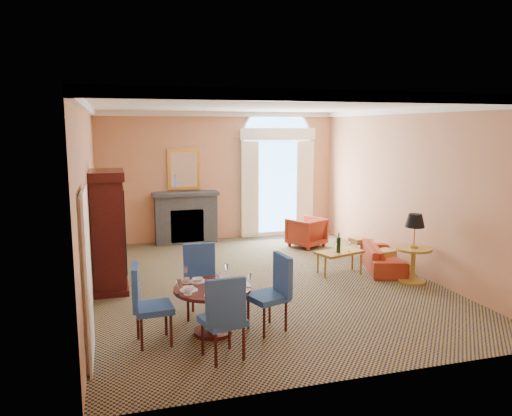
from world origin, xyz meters
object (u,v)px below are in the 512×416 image
object	(u,v)px
dining_table	(213,298)
armchair	(306,232)
armoire	(108,233)
sofa	(383,257)
side_table	(414,241)
coffee_table	(340,252)

from	to	relation	value
dining_table	armchair	distance (m)	5.42
armoire	dining_table	xyz separation A→B (m)	(1.35, -2.43, -0.50)
dining_table	sofa	size ratio (longest dim) A/B	0.64
dining_table	armoire	bearing A→B (deg)	119.05
armoire	side_table	distance (m)	5.46
armchair	coffee_table	xyz separation A→B (m)	(-0.23, -2.27, 0.08)
dining_table	sofa	bearing A→B (deg)	29.20
armchair	coffee_table	world-z (taller)	coffee_table
coffee_table	side_table	bearing A→B (deg)	-58.45
dining_table	armchair	size ratio (longest dim) A/B	1.39
armoire	coffee_table	distance (m)	4.33
dining_table	coffee_table	size ratio (longest dim) A/B	1.07
armchair	side_table	bearing A→B (deg)	76.78
coffee_table	side_table	size ratio (longest dim) A/B	0.79
armoire	dining_table	size ratio (longest dim) A/B	1.96
sofa	side_table	bearing A→B (deg)	-157.88
coffee_table	dining_table	bearing A→B (deg)	-161.79
armchair	side_table	xyz separation A→B (m)	(0.81, -3.17, 0.43)
coffee_table	armchair	bearing A→B (deg)	66.62
dining_table	side_table	xyz separation A→B (m)	(3.97, 1.23, 0.27)
armoire	armchair	bearing A→B (deg)	23.58
coffee_table	armoire	bearing A→B (deg)	158.21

